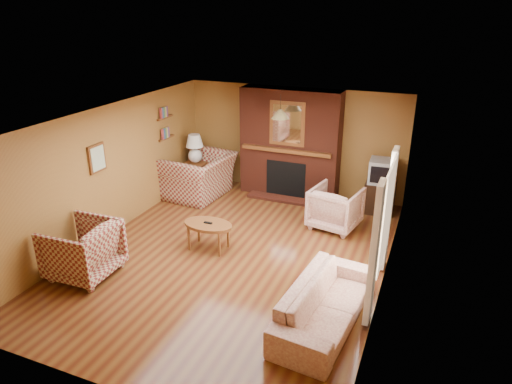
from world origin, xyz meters
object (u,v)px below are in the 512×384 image
at_px(floral_armchair, 335,208).
at_px(floral_sofa, 325,303).
at_px(fireplace, 290,144).
at_px(plaid_armchair, 83,250).
at_px(table_lamp, 195,147).
at_px(tv_stand, 380,197).
at_px(coffee_table, 208,226).
at_px(side_table, 196,176).
at_px(plaid_loveseat, 199,176).
at_px(crt_tv, 382,171).

bearing_deg(floral_armchair, floral_sofa, 111.35).
distance_m(floral_sofa, floral_armchair, 2.97).
xyz_separation_m(fireplace, plaid_armchair, (-1.95, -4.45, -0.73)).
bearing_deg(table_lamp, tv_stand, 4.82).
distance_m(coffee_table, tv_stand, 3.77).
height_order(plaid_armchair, coffee_table, plaid_armchair).
bearing_deg(coffee_table, table_lamp, 123.37).
bearing_deg(coffee_table, side_table, 123.37).
distance_m(plaid_armchair, table_lamp, 3.96).
relative_size(floral_sofa, side_table, 3.15).
bearing_deg(fireplace, coffee_table, -99.79).
height_order(plaid_armchair, floral_armchair, plaid_armchair).
bearing_deg(plaid_armchair, table_lamp, -179.28).
bearing_deg(fireplace, plaid_loveseat, -155.96).
bearing_deg(coffee_table, tv_stand, 47.23).
height_order(coffee_table, tv_stand, tv_stand).
bearing_deg(fireplace, plaid_armchair, -113.67).
bearing_deg(fireplace, tv_stand, -5.15).
relative_size(plaid_armchair, floral_sofa, 0.47).
height_order(floral_sofa, table_lamp, table_lamp).
bearing_deg(side_table, floral_armchair, -11.75).
xyz_separation_m(fireplace, floral_sofa, (1.90, -4.17, -0.88)).
relative_size(plaid_armchair, table_lamp, 1.50).
xyz_separation_m(plaid_armchair, floral_sofa, (3.85, 0.28, -0.15)).
bearing_deg(floral_sofa, tv_stand, 3.65).
xyz_separation_m(fireplace, floral_armchair, (1.36, -1.25, -0.77)).
distance_m(side_table, crt_tv, 4.20).
relative_size(plaid_armchair, crt_tv, 1.81).
distance_m(plaid_armchair, floral_sofa, 3.86).
xyz_separation_m(fireplace, plaid_loveseat, (-1.85, -0.83, -0.71)).
relative_size(plaid_loveseat, floral_armchair, 1.63).
distance_m(plaid_armchair, coffee_table, 2.08).
bearing_deg(tv_stand, side_table, -177.01).
height_order(side_table, crt_tv, crt_tv).
distance_m(fireplace, floral_sofa, 4.66).
height_order(floral_sofa, floral_armchair, floral_armchair).
xyz_separation_m(fireplace, table_lamp, (-2.10, -0.53, -0.15)).
bearing_deg(fireplace, crt_tv, -5.30).
xyz_separation_m(fireplace, crt_tv, (2.05, -0.19, -0.29)).
distance_m(plaid_loveseat, plaid_armchair, 3.63).
xyz_separation_m(coffee_table, side_table, (-1.59, 2.42, -0.10)).
relative_size(plaid_loveseat, floral_sofa, 0.70).
distance_m(floral_sofa, coffee_table, 2.70).
xyz_separation_m(plaid_armchair, tv_stand, (4.00, 4.26, -0.12)).
distance_m(side_table, tv_stand, 4.16).
relative_size(fireplace, plaid_armchair, 2.42).
height_order(plaid_armchair, table_lamp, table_lamp).
bearing_deg(floral_sofa, table_lamp, 53.56).
height_order(table_lamp, crt_tv, table_lamp).
xyz_separation_m(floral_sofa, side_table, (-4.00, 3.63, 0.03)).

